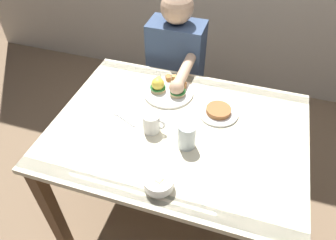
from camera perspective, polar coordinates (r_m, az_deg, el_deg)
ground_plane at (r=2.10m, az=1.36°, el=-15.93°), size 6.00×6.00×0.00m
dining_table at (r=1.59m, az=1.73°, el=-4.21°), size 1.20×0.90×0.74m
eggs_benedict_plate at (r=1.69m, az=0.05°, el=5.59°), size 0.27×0.27×0.09m
fruit_bowl at (r=1.27m, az=-1.65°, el=-11.28°), size 0.12×0.12×0.06m
coffee_mug at (r=1.47m, az=-2.95°, el=-0.44°), size 0.11×0.08×0.09m
fork at (r=1.58m, az=-8.23°, el=0.42°), size 0.15×0.08×0.00m
water_glass_near at (r=1.40m, az=3.41°, el=-3.09°), size 0.08×0.08×0.12m
side_plate at (r=1.60m, az=9.07°, el=1.48°), size 0.20×0.20×0.04m
diner_person at (r=2.06m, az=1.30°, el=9.23°), size 0.34×0.54×1.14m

